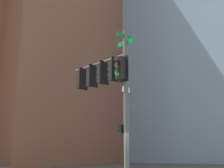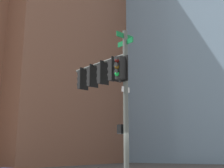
# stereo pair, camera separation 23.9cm
# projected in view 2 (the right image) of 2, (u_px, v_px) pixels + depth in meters

# --- Properties ---
(signal_pole_assembly) EXTENTS (1.76, 4.09, 7.13)m
(signal_pole_assembly) POSITION_uv_depth(u_px,v_px,m) (108.00, 83.00, 13.96)
(signal_pole_assembly) COLOR #4C514C
(signal_pole_assembly) RESTS_ON ground_plane
(building_brick_nearside) EXTENTS (27.09, 18.96, 50.40)m
(building_brick_nearside) POSITION_uv_depth(u_px,v_px,m) (49.00, 19.00, 53.42)
(building_brick_nearside) COLOR brown
(building_brick_nearside) RESTS_ON ground_plane
(building_brick_midblock) EXTENTS (23.74, 18.45, 38.68)m
(building_brick_midblock) POSITION_uv_depth(u_px,v_px,m) (0.00, 40.00, 47.43)
(building_brick_midblock) COLOR brown
(building_brick_midblock) RESTS_ON ground_plane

